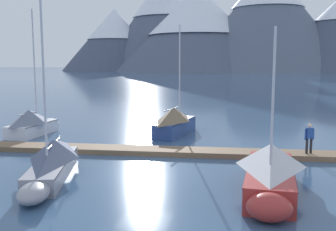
{
  "coord_description": "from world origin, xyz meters",
  "views": [
    {
      "loc": [
        4.7,
        -18.05,
        5.36
      ],
      "look_at": [
        0.0,
        6.0,
        2.0
      ],
      "focal_mm": 41.85,
      "sensor_mm": 36.0,
      "label": 1
    }
  ],
  "objects_px": {
    "sailboat_nearest_berth": "(33,123)",
    "sailboat_mid_dock_port": "(176,121)",
    "sailboat_second_berth": "(52,161)",
    "person_on_dock": "(309,137)",
    "sailboat_mid_dock_starboard": "(270,171)"
  },
  "relations": [
    {
      "from": "sailboat_second_berth",
      "to": "sailboat_mid_dock_port",
      "type": "xyz_separation_m",
      "value": [
        3.73,
        12.13,
        0.17
      ]
    },
    {
      "from": "sailboat_mid_dock_port",
      "to": "sailboat_second_berth",
      "type": "bearing_deg",
      "value": -107.1
    },
    {
      "from": "sailboat_second_berth",
      "to": "sailboat_mid_dock_starboard",
      "type": "bearing_deg",
      "value": -1.1
    },
    {
      "from": "sailboat_second_berth",
      "to": "person_on_dock",
      "type": "xyz_separation_m",
      "value": [
        12.3,
        6.1,
        0.45
      ]
    },
    {
      "from": "sailboat_nearest_berth",
      "to": "sailboat_mid_dock_starboard",
      "type": "xyz_separation_m",
      "value": [
        16.44,
        -10.0,
        0.01
      ]
    },
    {
      "from": "sailboat_nearest_berth",
      "to": "person_on_dock",
      "type": "xyz_separation_m",
      "value": [
        18.92,
        -3.72,
        0.35
      ]
    },
    {
      "from": "sailboat_nearest_berth",
      "to": "person_on_dock",
      "type": "bearing_deg",
      "value": -11.12
    },
    {
      "from": "sailboat_nearest_berth",
      "to": "sailboat_mid_dock_starboard",
      "type": "distance_m",
      "value": 19.25
    },
    {
      "from": "sailboat_mid_dock_starboard",
      "to": "person_on_dock",
      "type": "height_order",
      "value": "sailboat_mid_dock_starboard"
    },
    {
      "from": "sailboat_second_berth",
      "to": "sailboat_nearest_berth",
      "type": "bearing_deg",
      "value": 123.97
    },
    {
      "from": "person_on_dock",
      "to": "sailboat_nearest_berth",
      "type": "bearing_deg",
      "value": 168.88
    },
    {
      "from": "sailboat_mid_dock_port",
      "to": "person_on_dock",
      "type": "distance_m",
      "value": 10.48
    },
    {
      "from": "sailboat_nearest_berth",
      "to": "sailboat_mid_dock_port",
      "type": "height_order",
      "value": "sailboat_nearest_berth"
    },
    {
      "from": "sailboat_nearest_berth",
      "to": "sailboat_mid_dock_starboard",
      "type": "relative_size",
      "value": 1.33
    },
    {
      "from": "sailboat_nearest_berth",
      "to": "sailboat_mid_dock_starboard",
      "type": "height_order",
      "value": "sailboat_nearest_berth"
    }
  ]
}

